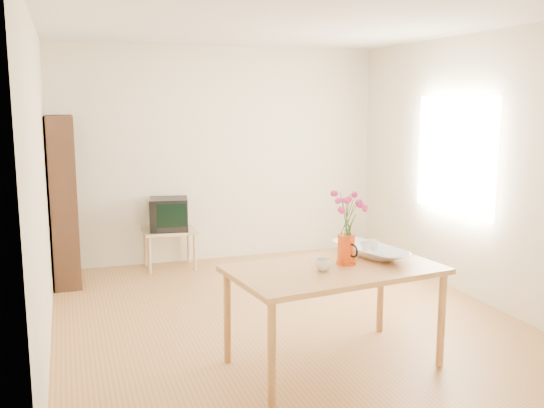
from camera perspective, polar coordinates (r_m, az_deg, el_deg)
name	(u,v)px	position (r m, az deg, el deg)	size (l,w,h in m)	color
room	(286,176)	(5.34, 1.33, 2.70)	(4.50, 4.50, 4.50)	olive
table	(335,277)	(4.50, 5.91, -6.84)	(1.62, 1.06, 0.75)	#AA6F3A
tv_stand	(169,236)	(7.20, -9.64, -2.99)	(0.60, 0.45, 0.46)	tan
bookshelf	(64,206)	(6.81, -19.00, -0.22)	(0.28, 0.70, 1.80)	black
pitcher	(346,250)	(4.55, 6.99, -4.36)	(0.15, 0.22, 0.23)	#D23F0C
flowers	(347,212)	(4.49, 7.07, -0.74)	(0.26, 0.26, 0.36)	#E5358F
mug	(323,265)	(4.37, 4.83, -5.73)	(0.11, 0.11, 0.09)	white
bowl	(370,228)	(4.78, 9.23, -2.24)	(0.47, 0.47, 0.45)	white
teacup_a	(365,234)	(4.77, 8.79, -2.79)	(0.07, 0.07, 0.07)	white
teacup_b	(374,232)	(4.83, 9.58, -2.65)	(0.08, 0.08, 0.07)	white
television	(169,214)	(7.16, -9.71, -0.89)	(0.49, 0.47, 0.38)	black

